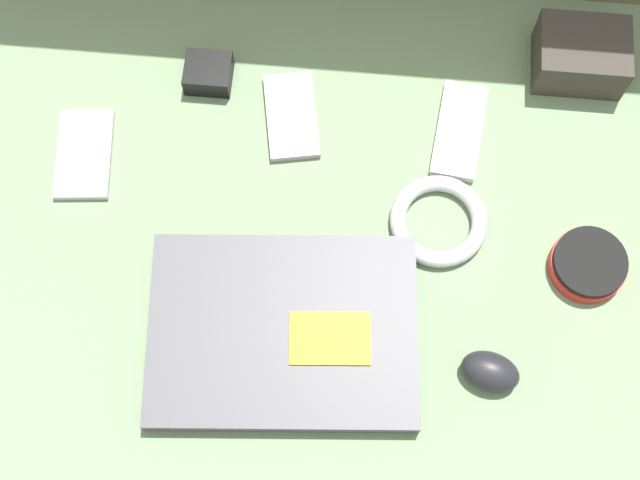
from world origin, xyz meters
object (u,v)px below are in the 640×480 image
laptop (284,331)px  computer_mouse (490,371)px  phone_black (459,131)px  camera_pouch (581,55)px  phone_silver (291,116)px  charger_brick (208,73)px  speaker_puck (588,261)px  phone_small (84,154)px

laptop → computer_mouse: bearing=-11.0°
computer_mouse → phone_black: (-0.04, 0.30, -0.01)m
computer_mouse → camera_pouch: camera_pouch is taller
phone_silver → charger_brick: bearing=146.4°
laptop → phone_black: bearing=50.7°
laptop → camera_pouch: camera_pouch is taller
computer_mouse → charger_brick: (-0.36, 0.35, -0.00)m
laptop → phone_silver: (-0.02, 0.27, -0.01)m
phone_silver → phone_black: 0.21m
phone_black → speaker_puck: bearing=-39.5°
laptop → speaker_puck: 0.36m
speaker_puck → phone_silver: size_ratio=0.71×
speaker_puck → charger_brick: size_ratio=1.55×
laptop → phone_black: (0.19, 0.27, -0.01)m
phone_small → computer_mouse: bearing=-30.0°
phone_silver → speaker_puck: bearing=-34.9°
phone_black → phone_silver: bearing=-174.3°
camera_pouch → charger_brick: camera_pouch is taller
phone_black → computer_mouse: bearing=-75.4°
speaker_puck → computer_mouse: bearing=-128.4°
phone_silver → camera_pouch: camera_pouch is taller
phone_silver → phone_small: phone_silver is taller
speaker_puck → phone_black: (-0.15, 0.16, -0.01)m
speaker_puck → phone_black: bearing=134.2°
camera_pouch → phone_black: bearing=-143.9°
phone_black → camera_pouch: (0.14, 0.10, 0.02)m
phone_small → camera_pouch: (0.60, 0.18, 0.03)m
computer_mouse → camera_pouch: bearing=89.6°
computer_mouse → speaker_puck: bearing=65.2°
laptop → camera_pouch: (0.33, 0.38, 0.02)m
speaker_puck → camera_pouch: camera_pouch is taller
phone_silver → camera_pouch: size_ratio=1.14×
speaker_puck → charger_brick: 0.51m
phone_black → camera_pouch: 0.18m
laptop → phone_small: laptop is taller
laptop → speaker_puck: bearing=13.8°
phone_small → laptop: bearing=-42.6°
laptop → phone_small: (-0.26, 0.20, -0.01)m
laptop → speaker_puck: size_ratio=3.59×
computer_mouse → camera_pouch: (0.10, 0.40, 0.01)m
speaker_puck → phone_small: 0.61m
computer_mouse → phone_small: 0.55m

